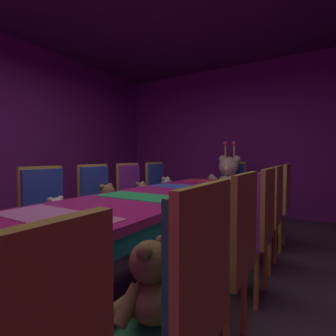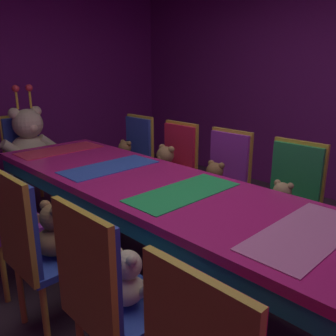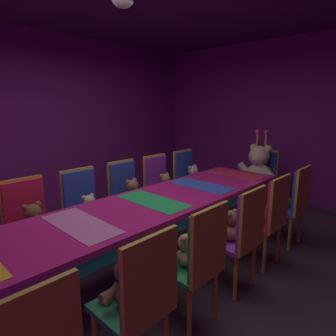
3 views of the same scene
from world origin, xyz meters
TOP-DOWN VIEW (x-y plane):
  - ground_plane at (0.00, 0.00)m, footprint 7.90×7.90m
  - wall_back at (0.00, 3.20)m, footprint 5.20×0.12m
  - wall_left at (-2.60, 0.00)m, footprint 0.12×6.40m
  - banquet_table at (0.00, 0.00)m, footprint 0.90×3.74m
  - chair_left_1 at (-0.83, -0.90)m, footprint 0.42×0.41m
  - teddy_left_1 at (-0.69, -0.90)m, footprint 0.26×0.34m
  - chair_left_2 at (-0.83, -0.30)m, footprint 0.42×0.41m
  - teddy_left_2 at (-0.69, -0.30)m, footprint 0.22×0.29m
  - chair_left_3 at (-0.86, 0.33)m, footprint 0.42×0.41m
  - teddy_left_3 at (-0.71, 0.33)m, footprint 0.26×0.34m
  - chair_left_4 at (-0.86, 0.92)m, footprint 0.42×0.41m
  - teddy_left_4 at (-0.71, 0.92)m, footprint 0.24×0.31m
  - chair_left_5 at (-0.85, 1.53)m, footprint 0.42×0.41m
  - teddy_left_5 at (-0.71, 1.53)m, footprint 0.26×0.33m
  - chair_right_1 at (0.85, -0.90)m, footprint 0.42×0.41m
  - teddy_right_1 at (0.71, -0.90)m, footprint 0.25×0.33m
  - chair_right_2 at (0.83, -0.31)m, footprint 0.42×0.41m
  - teddy_right_2 at (0.69, -0.31)m, footprint 0.22×0.28m
  - chair_right_3 at (0.84, 0.31)m, footprint 0.42×0.41m
  - teddy_right_3 at (0.70, 0.31)m, footprint 0.24×0.30m
  - chair_right_4 at (0.83, 0.88)m, footprint 0.42×0.41m
  - teddy_right_4 at (0.68, 0.88)m, footprint 0.27×0.35m
  - chair_right_5 at (0.84, 1.51)m, footprint 0.42×0.41m
  - teddy_right_5 at (0.69, 1.51)m, footprint 0.23×0.30m
  - throne_chair at (0.00, 2.41)m, footprint 0.41×0.42m
  - king_teddy_bear at (-0.00, 2.25)m, footprint 0.67×0.52m

SIDE VIEW (x-z plane):
  - ground_plane at x=0.00m, z-range 0.00..0.00m
  - teddy_right_2 at x=0.69m, z-range 0.44..0.70m
  - teddy_left_2 at x=-0.69m, z-range 0.44..0.71m
  - teddy_right_5 at x=0.69m, z-range 0.44..0.72m
  - teddy_right_3 at x=0.70m, z-range 0.44..0.73m
  - teddy_left_4 at x=-0.71m, z-range 0.44..0.73m
  - teddy_right_1 at x=0.71m, z-range 0.44..0.75m
  - teddy_left_5 at x=-0.71m, z-range 0.44..0.75m
  - teddy_left_1 at x=-0.69m, z-range 0.44..0.76m
  - teddy_left_3 at x=-0.71m, z-range 0.44..0.76m
  - chair_left_1 at x=-0.83m, z-range 0.10..1.09m
  - chair_left_2 at x=-0.83m, z-range 0.10..1.09m
  - chair_left_3 at x=-0.86m, z-range 0.10..1.09m
  - chair_left_4 at x=-0.86m, z-range 0.10..1.09m
  - chair_left_5 at x=-0.85m, z-range 0.10..1.09m
  - chair_right_1 at x=0.85m, z-range 0.10..1.09m
  - chair_right_2 at x=0.83m, z-range 0.10..1.09m
  - chair_right_3 at x=0.84m, z-range 0.10..1.09m
  - chair_right_4 at x=0.83m, z-range 0.10..1.09m
  - chair_right_5 at x=0.84m, z-range 0.10..1.09m
  - throne_chair at x=0.00m, z-range 0.10..1.09m
  - teddy_right_4 at x=0.68m, z-range 0.43..0.77m
  - banquet_table at x=0.00m, z-range 0.29..1.03m
  - king_teddy_bear at x=0.00m, z-range 0.30..1.16m
  - wall_back at x=0.00m, z-range 0.00..2.80m
  - wall_left at x=-2.60m, z-range 0.00..2.80m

